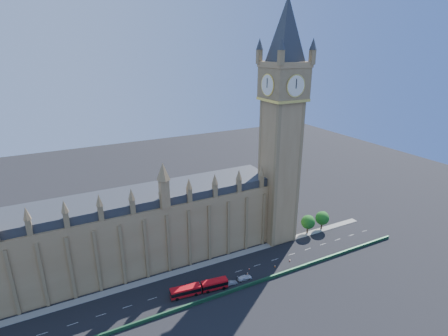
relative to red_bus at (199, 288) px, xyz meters
name	(u,v)px	position (x,y,z in m)	size (l,w,h in m)	color
ground	(209,281)	(5.22, 4.19, -1.74)	(400.00, 400.00, 0.00)	black
palace_westminster	(119,234)	(-19.78, 26.19, 12.13)	(120.00, 20.00, 28.00)	olive
elizabeth_tower	(282,110)	(43.22, 18.18, 52.82)	(20.59, 20.59, 105.00)	olive
bridge_parapet	(220,295)	(5.22, -4.81, -1.14)	(160.00, 0.60, 1.20)	#1E4C2D
kerb_north	(198,266)	(5.22, 13.69, -1.66)	(160.00, 3.00, 0.16)	gray
tree_east_near	(308,222)	(57.45, 14.27, 3.91)	(6.00, 6.00, 8.50)	#382619
tree_east_far	(323,218)	(65.45, 14.27, 3.91)	(6.00, 6.00, 8.50)	#382619
red_bus	(199,288)	(0.00, 0.00, 0.00)	(19.61, 5.14, 3.30)	red
car_grey	(208,284)	(4.15, 1.88, -1.07)	(1.58, 3.92, 1.33)	#3F4246
car_silver	(231,283)	(11.35, -1.19, -1.07)	(1.40, 4.03, 1.33)	#9EA0A5
car_white	(245,277)	(16.85, -0.87, -0.99)	(2.10, 5.17, 1.50)	white
cone_a	(275,266)	(30.47, 0.32, -1.35)	(0.58, 0.58, 0.79)	black
cone_b	(248,273)	(19.22, 1.17, -1.36)	(0.59, 0.59, 0.76)	black
cone_c	(290,260)	(37.64, 0.76, -1.34)	(0.52, 0.52, 0.80)	black
cone_d	(249,269)	(21.24, 3.36, -1.43)	(0.47, 0.47, 0.62)	black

